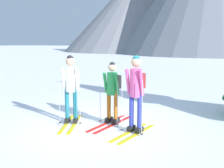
% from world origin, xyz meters
% --- Properties ---
extents(ground_plane, '(400.00, 400.00, 0.00)m').
position_xyz_m(ground_plane, '(0.00, 0.00, 0.00)').
color(ground_plane, white).
extents(skier_in_white, '(0.95, 1.71, 1.82)m').
position_xyz_m(skier_in_white, '(-0.90, -0.19, 1.02)').
color(skier_in_white, yellow).
rests_on(skier_in_white, ground).
extents(skier_in_green, '(0.61, 1.80, 1.65)m').
position_xyz_m(skier_in_green, '(0.10, 0.30, 0.92)').
color(skier_in_green, red).
rests_on(skier_in_green, ground).
extents(skier_in_pink, '(0.60, 1.67, 1.85)m').
position_xyz_m(skier_in_pink, '(0.92, -0.13, 1.06)').
color(skier_in_pink, yellow).
rests_on(skier_in_pink, ground).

